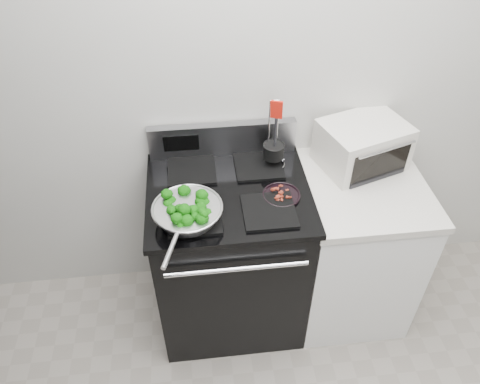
{
  "coord_description": "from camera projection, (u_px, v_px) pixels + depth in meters",
  "views": [
    {
      "loc": [
        -0.44,
        -0.28,
        2.43
      ],
      "look_at": [
        -0.25,
        1.36,
        0.98
      ],
      "focal_mm": 35.0,
      "sensor_mm": 36.0,
      "label": 1
    }
  ],
  "objects": [
    {
      "name": "back_wall",
      "position": [
        282.0,
        78.0,
        2.26
      ],
      "size": [
        4.0,
        0.02,
        2.7
      ],
      "primitive_type": "cube",
      "color": "beige",
      "rests_on": "ground"
    },
    {
      "name": "skillet",
      "position": [
        187.0,
        212.0,
        2.06
      ],
      "size": [
        0.32,
        0.49,
        0.07
      ],
      "rotation": [
        0.0,
        0.0,
        -0.3
      ],
      "color": "silver",
      "rests_on": "gas_range"
    },
    {
      "name": "gas_range",
      "position": [
        230.0,
        254.0,
        2.56
      ],
      "size": [
        0.79,
        0.69,
        1.13
      ],
      "color": "black",
      "rests_on": "floor"
    },
    {
      "name": "counter",
      "position": [
        351.0,
        247.0,
        2.63
      ],
      "size": [
        0.62,
        0.68,
        0.92
      ],
      "color": "white",
      "rests_on": "floor"
    },
    {
      "name": "broccoli_pile",
      "position": [
        187.0,
        209.0,
        2.05
      ],
      "size": [
        0.25,
        0.25,
        0.09
      ],
      "primitive_type": null,
      "color": "#043104",
      "rests_on": "skillet"
    },
    {
      "name": "toaster_oven",
      "position": [
        362.0,
        145.0,
        2.38
      ],
      "size": [
        0.49,
        0.42,
        0.24
      ],
      "rotation": [
        0.0,
        0.0,
        0.31
      ],
      "color": "silver",
      "rests_on": "counter"
    },
    {
      "name": "bacon_plate",
      "position": [
        281.0,
        194.0,
        2.21
      ],
      "size": [
        0.18,
        0.18,
        0.04
      ],
      "rotation": [
        0.0,
        0.0,
        -0.12
      ],
      "color": "black",
      "rests_on": "gas_range"
    },
    {
      "name": "utensil_holder",
      "position": [
        273.0,
        154.0,
        2.35
      ],
      "size": [
        0.12,
        0.12,
        0.38
      ],
      "rotation": [
        0.0,
        0.0,
        -0.36
      ],
      "color": "silver",
      "rests_on": "gas_range"
    }
  ]
}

